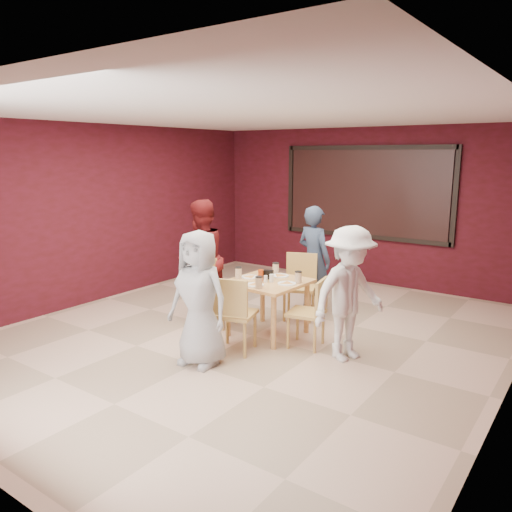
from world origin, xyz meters
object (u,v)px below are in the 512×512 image
Objects in this scene: diner_back at (314,259)px; diner_left at (201,259)px; dining_table at (268,287)px; diner_front at (199,298)px; chair_right at (312,309)px; diner_right at (349,294)px; chair_front at (233,311)px; chair_back at (300,282)px; chair_left at (215,289)px.

diner_left is (-1.22, -1.15, 0.05)m from diner_back.
diner_front reaches higher than dining_table.
chair_right is 1.97m from diner_left.
diner_left reaches higher than chair_right.
diner_right reaches higher than diner_front.
diner_front is 1.69m from diner_right.
chair_front reaches higher than chair_right.
dining_table is 0.61× the size of diner_back.
diner_front is at bearing -124.18° from chair_right.
dining_table is 1.03× the size of chair_front.
diner_front is (-0.12, -0.45, 0.24)m from chair_front.
chair_left is (-0.81, -0.95, -0.02)m from chair_back.
chair_left is (-0.83, -0.09, -0.14)m from dining_table.
diner_back is 1.02× the size of diner_right.
chair_left is (-0.86, 0.68, -0.03)m from chair_front.
chair_right is at bearing 51.12° from diner_front.
diner_back is (0.82, 1.33, 0.30)m from chair_left.
diner_front is 0.98× the size of diner_right.
dining_table is at bearing 105.48° from diner_right.
chair_left reaches higher than dining_table.
chair_back is 1.25m from chair_left.
chair_left is at bearing 65.14° from diner_left.
dining_table is 0.78m from chair_front.
chair_back is 0.60× the size of diner_front.
chair_front is (0.03, -0.77, -0.11)m from dining_table.
chair_right is at bearing 0.96° from chair_left.
diner_right is (2.43, -0.22, -0.07)m from diner_left.
chair_right is (1.52, 0.03, -0.01)m from chair_left.
dining_table is at bearing 5.91° from chair_left.
diner_right is (1.20, -0.12, 0.14)m from dining_table.
chair_front is at bearing 103.56° from diner_back.
diner_back reaches higher than diner_right.
dining_table is 1.12× the size of chair_right.
chair_front reaches higher than dining_table.
diner_front is at bearing -104.96° from chair_front.
chair_left is 0.58× the size of diner_front.
chair_front is 1.56m from diner_left.
diner_back reaches higher than chair_back.
diner_left is (-1.26, 0.86, 0.32)m from chair_front.
diner_back reaches higher than chair_front.
chair_back is 0.47m from diner_back.
diner_front reaches higher than chair_left.
chair_back reaches higher than chair_left.
diner_front is at bearing -91.98° from chair_back.
chair_right is 0.56× the size of diner_right.
chair_left is at bearing -174.09° from dining_table.
dining_table is 0.71m from chair_right.
diner_back reaches higher than dining_table.
diner_right reaches higher than chair_left.
chair_right is 0.51× the size of diner_left.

